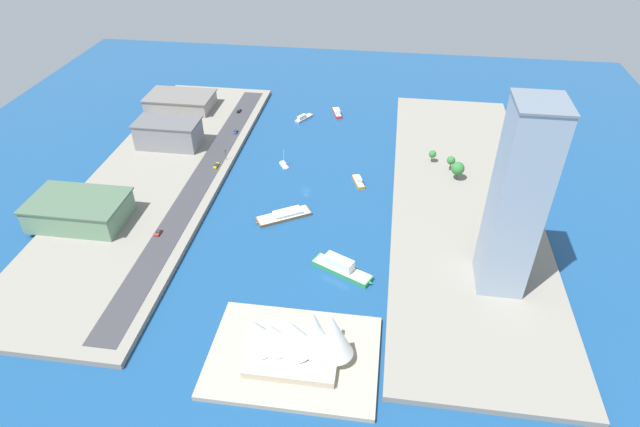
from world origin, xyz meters
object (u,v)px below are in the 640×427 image
Objects in this scene: taxi_yellow_cab at (216,165)px; ferry_green_doubledeck at (341,267)px; warehouse_low_gray at (169,133)px; opera_landmark at (295,337)px; barge_flat_brown at (285,215)px; carpark_squat_concrete at (181,101)px; suv_black at (239,111)px; pickup_red at (158,232)px; traffic_light_waterfront at (226,153)px; water_taxi_orange at (358,181)px; sailboat_small_white at (284,165)px; tower_tall_glass at (517,201)px; yacht_sleek_gray at (303,118)px; tugboat_red at (337,112)px; terminal_long_green at (79,210)px; hatchback_blue at (236,131)px.

ferry_green_doubledeck is at bearing 136.68° from taxi_yellow_cab.
opera_landmark reaches higher than warehouse_low_gray.
barge_flat_brown is at bearing 140.79° from taxi_yellow_cab.
carpark_squat_concrete is 51.38m from warehouse_low_gray.
suv_black is 130.88m from pickup_red.
carpark_squat_concrete is 79.18m from traffic_light_waterfront.
water_taxi_orange is at bearing 168.78° from warehouse_low_gray.
sailboat_small_white is at bearing -76.94° from opera_landmark.
opera_landmark is at bearing 110.72° from suv_black.
water_taxi_orange is 2.15× the size of traffic_light_waterfront.
sailboat_small_white is at bearing -176.10° from traffic_light_waterfront.
warehouse_low_gray reaches higher than barge_flat_brown.
pickup_red is at bearing -3.89° from tower_tall_glass.
sailboat_small_white reaches higher than yacht_sleek_gray.
tugboat_red is at bearing -95.76° from barge_flat_brown.
tower_tall_glass is at bearing 126.27° from yacht_sleek_gray.
yacht_sleek_gray is 3.07× the size of pickup_red.
sailboat_small_white is 133.44m from opera_landmark.
sailboat_small_white is (9.86, -47.27, -0.38)m from barge_flat_brown.
carpark_squat_concrete reaches higher than ferry_green_doubledeck.
sailboat_small_white is at bearing -121.52° from pickup_red.
terminal_long_green is 78.09m from warehouse_low_gray.
suv_black is (51.32, -106.73, 2.22)m from barge_flat_brown.
barge_flat_brown is 0.64× the size of opera_landmark.
tugboat_red reaches higher than taxi_yellow_cab.
pickup_red is (44.93, 130.60, 2.21)m from yacht_sleek_gray.
carpark_squat_concrete is at bearing -49.48° from ferry_green_doubledeck.
hatchback_blue is 102.07m from pickup_red.
tugboat_red is 0.44× the size of warehouse_low_gray.
taxi_yellow_cab is at bearing 122.81° from carpark_squat_concrete.
tower_tall_glass is (-82.68, 151.33, 40.11)m from tugboat_red.
barge_flat_brown is 48.08m from water_taxi_orange.
tugboat_red is 0.36× the size of terminal_long_green.
sailboat_small_white reaches higher than tugboat_red.
suv_black is at bearing -55.11° from sailboat_small_white.
sailboat_small_white is 70.63m from warehouse_low_gray.
tower_tall_glass reaches higher than traffic_light_waterfront.
carpark_squat_concrete reaches higher than suv_black.
barge_flat_brown is at bearing 144.00° from warehouse_low_gray.
water_taxi_orange is 2.95× the size of hatchback_blue.
sailboat_small_white is at bearing -78.22° from barge_flat_brown.
opera_landmark is (-99.34, 139.82, 0.97)m from warehouse_low_gray.
warehouse_low_gray is 56.95m from suv_black.
warehouse_low_gray is (90.95, 59.66, 8.52)m from tugboat_red.
pickup_red is (65.46, 141.27, 1.88)m from tugboat_red.
barge_flat_brown is at bearing -76.21° from opera_landmark.
water_taxi_orange is (-20.81, 81.83, -0.22)m from tugboat_red.
pickup_red is 70.26m from traffic_light_waterfront.
pickup_red is 61.66m from taxi_yellow_cab.
carpark_squat_concrete is 83.94m from taxi_yellow_cab.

